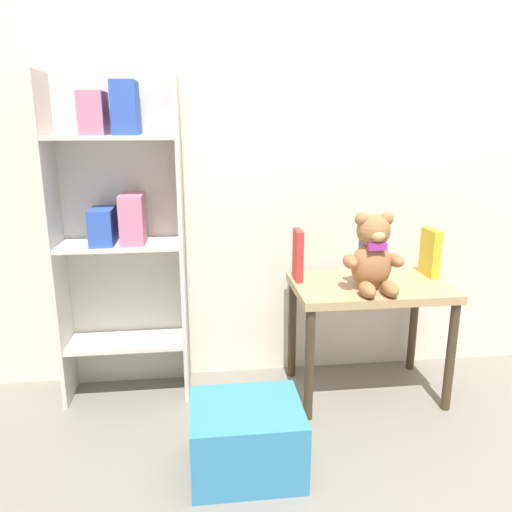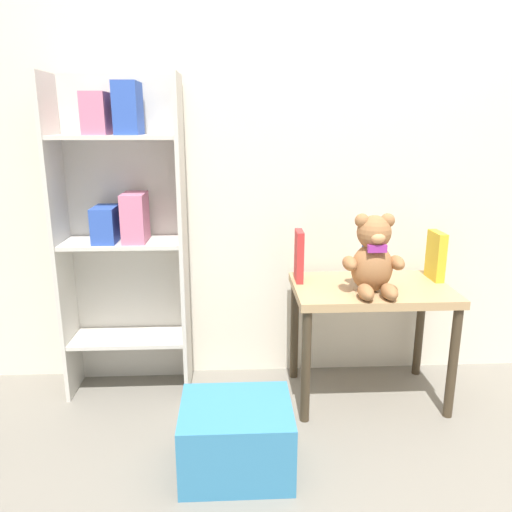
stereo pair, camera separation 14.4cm
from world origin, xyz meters
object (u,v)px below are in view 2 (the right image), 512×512
at_px(book_standing_blue, 369,260).
at_px(book_standing_red, 299,256).
at_px(teddy_bear, 373,257).
at_px(bookshelf_side, 123,220).
at_px(storage_bin, 236,437).
at_px(book_standing_yellow, 436,256).
at_px(display_table, 371,303).

bearing_deg(book_standing_blue, book_standing_red, 175.98).
relative_size(teddy_bear, book_standing_red, 1.45).
height_order(bookshelf_side, storage_bin, bookshelf_side).
bearing_deg(book_standing_blue, storage_bin, -137.70).
bearing_deg(storage_bin, book_standing_blue, 42.18).
xyz_separation_m(teddy_bear, book_standing_red, (-0.29, 0.17, -0.04)).
distance_m(book_standing_red, book_standing_yellow, 0.62).
relative_size(book_standing_red, book_standing_blue, 1.16).
relative_size(book_standing_blue, book_standing_yellow, 0.91).
height_order(book_standing_red, book_standing_blue, book_standing_red).
bearing_deg(display_table, bookshelf_side, 171.75).
xyz_separation_m(teddy_bear, book_standing_blue, (0.02, 0.15, -0.05)).
xyz_separation_m(bookshelf_side, storage_bin, (0.49, -0.64, -0.68)).
height_order(display_table, book_standing_yellow, book_standing_yellow).
distance_m(bookshelf_side, book_standing_yellow, 1.42).
height_order(book_standing_yellow, storage_bin, book_standing_yellow).
bearing_deg(book_standing_yellow, book_standing_red, 178.08).
bearing_deg(teddy_bear, book_standing_yellow, 26.10).
bearing_deg(book_standing_blue, display_table, -89.88).
relative_size(teddy_bear, book_standing_yellow, 1.52).
relative_size(bookshelf_side, book_standing_blue, 7.16).
bearing_deg(book_standing_yellow, storage_bin, -149.71).
distance_m(book_standing_blue, book_standing_yellow, 0.31).
distance_m(teddy_bear, book_standing_red, 0.34).
xyz_separation_m(book_standing_red, book_standing_yellow, (0.62, -0.01, -0.01)).
bearing_deg(book_standing_red, book_standing_yellow, 0.43).
distance_m(display_table, book_standing_blue, 0.19).
bearing_deg(bookshelf_side, book_standing_blue, -4.75).
bearing_deg(book_standing_red, teddy_bear, -29.81).
relative_size(bookshelf_side, book_standing_yellow, 6.48).
relative_size(display_table, book_standing_red, 2.95).
relative_size(book_standing_yellow, storage_bin, 0.55).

